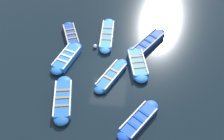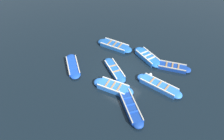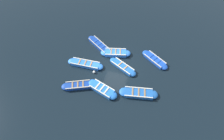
% 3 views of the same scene
% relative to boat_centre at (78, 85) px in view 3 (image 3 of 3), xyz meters
% --- Properties ---
extents(ground_plane, '(120.00, 120.00, 0.00)m').
position_rel_boat_centre_xyz_m(ground_plane, '(-3.12, 2.81, -0.16)').
color(ground_plane, black).
extents(boat_centre, '(1.90, 3.16, 0.38)m').
position_rel_boat_centre_xyz_m(boat_centre, '(0.00, 0.00, 0.00)').
color(boat_centre, navy).
rests_on(boat_centre, ground).
extents(boat_outer_right, '(2.13, 3.28, 0.37)m').
position_rel_boat_centre_xyz_m(boat_outer_right, '(-3.39, 3.52, -0.01)').
color(boat_outer_right, '#1E59AD').
rests_on(boat_outer_right, ground).
extents(boat_alongside, '(1.83, 3.32, 0.44)m').
position_rel_boat_centre_xyz_m(boat_alongside, '(-0.22, 2.33, 0.03)').
color(boat_alongside, blue).
rests_on(boat_alongside, ground).
extents(boat_tucked, '(2.74, 3.55, 0.43)m').
position_rel_boat_centre_xyz_m(boat_tucked, '(-5.67, 0.22, 0.02)').
color(boat_tucked, navy).
rests_on(boat_tucked, ground).
extents(boat_inner_gap, '(0.97, 3.82, 0.42)m').
position_rel_boat_centre_xyz_m(boat_inner_gap, '(-2.64, -0.28, 0.02)').
color(boat_inner_gap, blue).
rests_on(boat_inner_gap, ground).
extents(boat_broadside, '(2.53, 3.17, 0.35)m').
position_rel_boat_centre_xyz_m(boat_broadside, '(-5.26, 6.57, -0.01)').
color(boat_broadside, '#1947B7').
rests_on(boat_broadside, ground).
extents(boat_stern_in, '(1.54, 3.66, 0.41)m').
position_rel_boat_centre_xyz_m(boat_stern_in, '(-0.75, 5.67, 0.01)').
color(boat_stern_in, '#1E59AD').
rests_on(boat_stern_in, ground).
extents(boat_bow_out, '(1.65, 3.38, 0.44)m').
position_rel_boat_centre_xyz_m(boat_bow_out, '(-5.01, 2.33, 0.03)').
color(boat_bow_out, blue).
rests_on(boat_bow_out, ground).
extents(buoy_orange_near, '(0.27, 0.27, 0.27)m').
position_rel_boat_centre_xyz_m(buoy_orange_near, '(-1.94, 0.92, -0.03)').
color(buoy_orange_near, silver).
rests_on(buoy_orange_near, ground).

